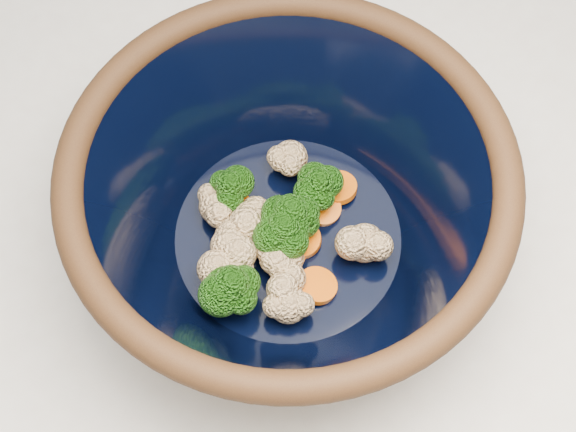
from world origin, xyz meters
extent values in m
plane|color=#9E7A54|center=(0.00, 0.00, 0.00)|extent=(3.00, 3.00, 0.00)
cube|color=silver|center=(0.00, 0.00, 0.45)|extent=(1.20, 1.20, 0.90)
cylinder|color=black|center=(-0.08, -0.02, 0.91)|extent=(0.20, 0.20, 0.01)
torus|color=black|center=(-0.08, -0.02, 1.03)|extent=(0.33, 0.33, 0.02)
cylinder|color=black|center=(-0.08, -0.02, 0.93)|extent=(0.19, 0.19, 0.00)
cylinder|color=#608442|center=(-0.14, -0.04, 0.94)|extent=(0.01, 0.01, 0.02)
ellipsoid|color=#286813|center=(-0.14, -0.04, 0.97)|extent=(0.04, 0.04, 0.04)
cylinder|color=#608442|center=(-0.04, 0.00, 0.94)|extent=(0.01, 0.01, 0.02)
ellipsoid|color=#286813|center=(-0.04, 0.00, 0.96)|extent=(0.04, 0.04, 0.03)
cylinder|color=#608442|center=(-0.10, 0.03, 0.94)|extent=(0.01, 0.01, 0.02)
ellipsoid|color=#286813|center=(-0.10, 0.03, 0.96)|extent=(0.04, 0.04, 0.03)
cylinder|color=#608442|center=(-0.09, -0.02, 0.94)|extent=(0.01, 0.01, 0.02)
ellipsoid|color=#286813|center=(-0.09, -0.02, 0.97)|extent=(0.04, 0.04, 0.04)
cylinder|color=#608442|center=(-0.08, -0.02, 0.94)|extent=(0.01, 0.01, 0.02)
ellipsoid|color=#286813|center=(-0.08, -0.02, 0.97)|extent=(0.04, 0.04, 0.04)
cylinder|color=#608442|center=(-0.07, -0.02, 0.94)|extent=(0.01, 0.01, 0.02)
ellipsoid|color=#286813|center=(-0.07, -0.02, 0.96)|extent=(0.03, 0.03, 0.03)
sphere|color=beige|center=(-0.09, 0.01, 0.95)|extent=(0.03, 0.03, 0.03)
sphere|color=beige|center=(-0.04, 0.04, 0.95)|extent=(0.03, 0.03, 0.03)
sphere|color=beige|center=(-0.09, -0.04, 0.95)|extent=(0.03, 0.03, 0.03)
sphere|color=beige|center=(-0.09, -0.02, 0.95)|extent=(0.03, 0.03, 0.03)
sphere|color=beige|center=(-0.10, -0.05, 0.95)|extent=(0.03, 0.03, 0.03)
sphere|color=beige|center=(-0.03, -0.06, 0.95)|extent=(0.03, 0.03, 0.03)
sphere|color=beige|center=(-0.08, -0.02, 0.95)|extent=(0.03, 0.03, 0.03)
sphere|color=beige|center=(-0.12, 0.00, 0.95)|extent=(0.03, 0.03, 0.03)
sphere|color=beige|center=(-0.11, -0.07, 0.95)|extent=(0.03, 0.03, 0.03)
sphere|color=beige|center=(-0.12, 0.03, 0.95)|extent=(0.03, 0.03, 0.03)
sphere|color=beige|center=(-0.13, -0.03, 0.95)|extent=(0.03, 0.03, 0.03)
cylinder|color=orange|center=(-0.09, -0.03, 0.94)|extent=(0.03, 0.03, 0.01)
cylinder|color=orange|center=(-0.04, 0.00, 0.94)|extent=(0.03, 0.03, 0.01)
cylinder|color=orange|center=(-0.10, 0.03, 0.94)|extent=(0.03, 0.03, 0.01)
cylinder|color=orange|center=(-0.02, 0.00, 0.94)|extent=(0.03, 0.03, 0.01)
cylinder|color=orange|center=(-0.08, -0.07, 0.94)|extent=(0.03, 0.03, 0.01)
cylinder|color=orange|center=(-0.07, -0.03, 0.94)|extent=(0.03, 0.03, 0.01)
cylinder|color=orange|center=(-0.08, -0.02, 0.94)|extent=(0.03, 0.03, 0.01)
cylinder|color=orange|center=(-0.04, -0.01, 0.94)|extent=(0.03, 0.03, 0.01)
camera|label=1|loc=(-0.23, -0.26, 1.52)|focal=50.00mm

